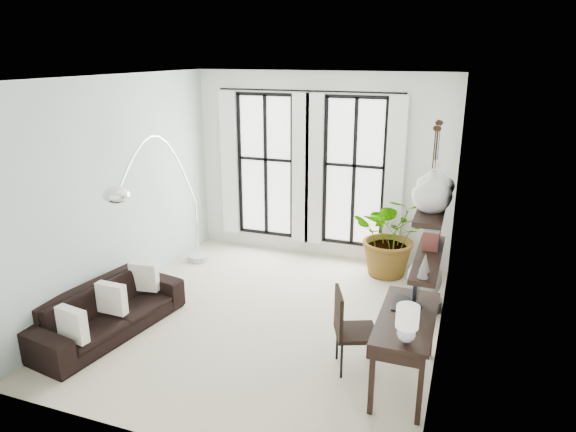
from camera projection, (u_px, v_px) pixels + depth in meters
The scene contains 16 objects.
floor at pixel (267, 317), 7.05m from camera, with size 5.00×5.00×0.00m, color beige.
ceiling at pixel (264, 77), 6.08m from camera, with size 5.00×5.00×0.00m, color white.
wall_left at pixel (119, 191), 7.29m from camera, with size 5.00×5.00×0.00m, color #AABDB5.
wall_right at pixel (448, 225), 5.84m from camera, with size 5.00×5.00×0.00m, color white.
wall_back at pixel (321, 167), 8.81m from camera, with size 4.50×4.50×0.00m, color white.
windows at pixel (308, 169), 8.82m from camera, with size 3.26×0.13×2.65m.
wall_shelves at pixel (430, 236), 5.13m from camera, with size 0.25×1.30×0.60m.
sofa at pixel (107, 311), 6.60m from camera, with size 2.10×0.82×0.61m, color black.
throw_pillows at pixel (112, 298), 6.51m from camera, with size 0.40×1.52×0.40m.
plant at pixel (392, 235), 8.23m from camera, with size 1.24×1.08×1.38m, color #2D7228.
desk at pixel (406, 323), 5.40m from camera, with size 0.58×1.38×1.21m.
desk_chair at pixel (348, 325), 5.77m from camera, with size 0.60×0.60×0.97m.
arc_lamp at pixel (160, 170), 7.24m from camera, with size 0.74×2.83×2.42m.
buddha at pixel (424, 282), 7.20m from camera, with size 0.54×0.54×0.96m.
vase_a at pixel (432, 191), 4.71m from camera, with size 0.37×0.37×0.38m, color white.
vase_b at pixel (436, 181), 5.07m from camera, with size 0.37×0.37×0.38m, color white.
Camera 1 is at (2.41, -5.82, 3.48)m, focal length 32.00 mm.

